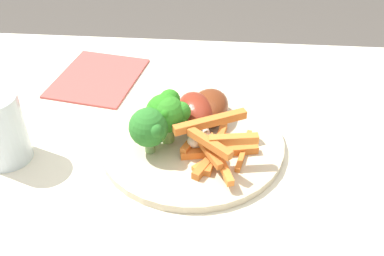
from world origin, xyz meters
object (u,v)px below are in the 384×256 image
dining_table (171,224)px  broccoli_floret_back (149,128)px  broccoli_floret_middle (165,112)px  carrot_fries_pile (216,144)px  chicken_drumstick_far (197,113)px  broccoli_floret_front (170,114)px  water_glass (0,129)px  chicken_drumstick_near (208,109)px  dinner_plate (192,142)px

dining_table → broccoli_floret_back: (-0.03, 0.02, 0.17)m
dining_table → broccoli_floret_back: 0.17m
broccoli_floret_middle → broccoli_floret_back: size_ratio=1.05×
carrot_fries_pile → broccoli_floret_middle: bearing=155.3°
broccoli_floret_back → chicken_drumstick_far: 0.09m
broccoli_floret_front → chicken_drumstick_far: (0.04, 0.04, -0.02)m
dining_table → broccoli_floret_front: bearing=93.7°
dining_table → broccoli_floret_back: size_ratio=15.21×
carrot_fries_pile → water_glass: water_glass is taller
broccoli_floret_back → carrot_fries_pile: size_ratio=0.48×
broccoli_floret_front → broccoli_floret_back: size_ratio=1.05×
broccoli_floret_back → chicken_drumstick_near: bearing=46.7°
dining_table → broccoli_floret_middle: size_ratio=14.44×
chicken_drumstick_far → water_glass: 0.28m
broccoli_floret_front → chicken_drumstick_near: (0.05, 0.05, -0.02)m
dinner_plate → chicken_drumstick_far: chicken_drumstick_far is taller
carrot_fries_pile → water_glass: bearing=-177.0°
broccoli_floret_front → broccoli_floret_back: (-0.03, -0.03, -0.00)m
dinner_plate → carrot_fries_pile: carrot_fries_pile is taller
broccoli_floret_front → chicken_drumstick_near: bearing=45.3°
dining_table → water_glass: (-0.23, 0.01, 0.16)m
dining_table → broccoli_floret_front: size_ratio=14.49×
water_glass → dining_table: bearing=-1.8°
chicken_drumstick_near → broccoli_floret_back: bearing=-133.3°
broccoli_floret_middle → carrot_fries_pile: bearing=-24.7°
carrot_fries_pile → chicken_drumstick_near: 0.08m
carrot_fries_pile → chicken_drumstick_far: bearing=115.5°
broccoli_floret_back → chicken_drumstick_near: (0.08, 0.08, -0.02)m
dinner_plate → water_glass: (-0.26, -0.05, 0.05)m
dining_table → chicken_drumstick_near: 0.19m
broccoli_floret_back → chicken_drumstick_far: broccoli_floret_back is taller
chicken_drumstick_near → chicken_drumstick_far: (-0.02, -0.02, 0.00)m
dining_table → carrot_fries_pile: (0.06, 0.02, 0.15)m
dinner_plate → carrot_fries_pile: (0.04, -0.03, 0.03)m
dining_table → broccoli_floret_back: broccoli_floret_back is taller
broccoli_floret_middle → broccoli_floret_front: bearing=-27.2°
chicken_drumstick_far → broccoli_floret_back: bearing=-132.8°
broccoli_floret_front → broccoli_floret_middle: bearing=152.8°
dining_table → carrot_fries_pile: size_ratio=7.25×
broccoli_floret_back → chicken_drumstick_far: size_ratio=0.51×
carrot_fries_pile → dinner_plate: bearing=136.7°
broccoli_floret_front → carrot_fries_pile: 0.08m
water_glass → broccoli_floret_front: bearing=11.4°
dining_table → dinner_plate: 0.13m
dining_table → carrot_fries_pile: 0.16m
dining_table → water_glass: water_glass is taller
dinner_plate → chicken_drumstick_near: (0.02, 0.05, 0.03)m
broccoli_floret_front → broccoli_floret_middle: same height
water_glass → carrot_fries_pile: bearing=3.0°
dining_table → chicken_drumstick_near: size_ratio=7.74×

